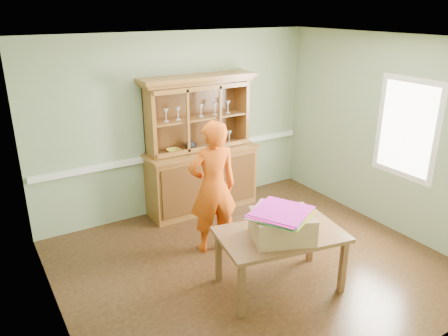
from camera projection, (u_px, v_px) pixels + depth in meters
floor at (252, 264)px, 5.45m from camera, size 4.50×4.50×0.00m
ceiling at (258, 40)px, 4.51m from camera, size 4.50×4.50×0.00m
wall_back at (179, 124)px, 6.58m from camera, size 4.50×0.00×4.50m
wall_left at (48, 207)px, 3.88m from camera, size 0.00×4.00×4.00m
wall_right at (387, 134)px, 6.07m from camera, size 0.00×4.00×4.00m
wall_front at (404, 237)px, 3.38m from camera, size 4.50×0.00×4.50m
chair_rail at (181, 153)px, 6.72m from camera, size 4.41×0.05×0.08m
framed_map at (41, 175)px, 4.06m from camera, size 0.03×0.60×0.46m
window_panel at (406, 129)px, 5.77m from camera, size 0.03×0.96×1.36m
china_hutch at (201, 164)px, 6.72m from camera, size 1.78×0.59×2.09m
dining_table at (281, 239)px, 4.83m from camera, size 1.50×1.06×0.69m
cardboard_box at (282, 226)px, 4.64m from camera, size 0.77×0.70×0.29m
kite_stack at (280, 213)px, 4.54m from camera, size 0.75×0.75×0.05m
person at (213, 188)px, 5.51m from camera, size 0.70×0.52×1.75m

